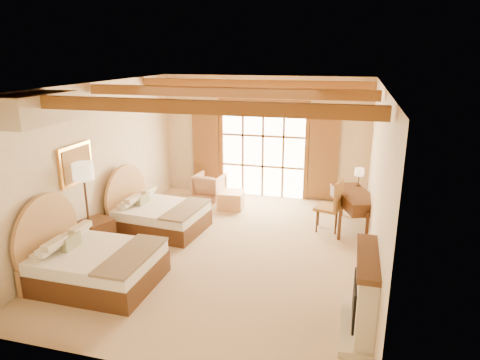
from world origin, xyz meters
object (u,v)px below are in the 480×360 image
(nightstand, at_px, (97,235))
(desk, at_px, (354,209))
(bed_far, at_px, (155,213))
(bed_near, at_px, (89,261))
(armchair, at_px, (209,186))

(nightstand, height_order, desk, desk)
(bed_far, relative_size, desk, 1.19)
(bed_near, xyz_separation_m, armchair, (0.54, 4.67, -0.05))
(armchair, bearing_deg, desk, 169.99)
(bed_near, xyz_separation_m, nightstand, (-0.58, 1.14, -0.08))
(armchair, xyz_separation_m, desk, (3.75, -1.09, 0.10))
(bed_far, distance_m, nightstand, 1.40)
(nightstand, relative_size, armchair, 0.84)
(armchair, height_order, desk, desk)
(bed_far, relative_size, nightstand, 3.13)
(bed_far, height_order, armchair, bed_far)
(nightstand, bearing_deg, bed_far, 84.43)
(bed_far, height_order, desk, bed_far)
(bed_near, height_order, armchair, bed_near)
(desk, bearing_deg, armchair, 142.80)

